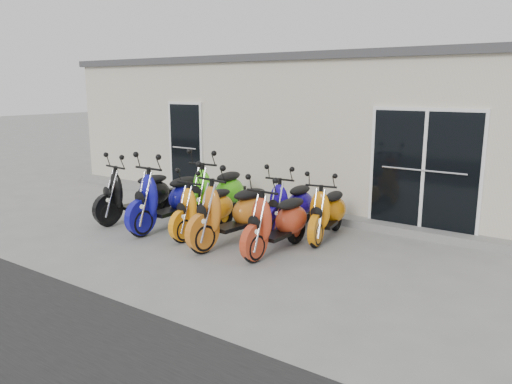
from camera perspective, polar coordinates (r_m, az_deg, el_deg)
ground at (r=8.99m, az=-2.20°, el=-5.33°), size 80.00×80.00×0.00m
building at (r=13.15m, az=11.68°, el=7.06°), size 14.00×6.00×3.20m
roof_cap at (r=13.12m, az=12.00°, el=14.38°), size 14.20×6.20×0.16m
front_step at (r=10.59m, az=4.42°, el=-2.26°), size 14.00×0.40×0.15m
door_left at (r=12.40m, az=-8.00°, el=5.32°), size 1.07×0.08×2.22m
door_right at (r=9.47m, az=18.68°, el=2.76°), size 2.02×0.08×2.22m
scooter_front_black at (r=10.33m, az=-13.60°, el=0.68°), size 0.93×1.99×1.42m
scooter_front_blue at (r=9.59m, az=-10.01°, el=0.28°), size 0.76×2.06×1.52m
scooter_front_orange_a at (r=9.09m, az=-5.90°, el=-1.02°), size 0.67×1.75×1.28m
scooter_front_orange_b at (r=8.49m, az=-2.72°, el=-1.22°), size 1.00×2.08×1.48m
scooter_front_red at (r=8.09m, az=2.47°, el=-2.36°), size 0.73×1.85×1.35m
scooter_back_green at (r=10.06m, az=-4.52°, el=0.94°), size 0.91×2.09×1.51m
scooter_back_blue at (r=9.24m, az=3.94°, el=-0.63°), size 0.75×1.83×1.33m
scooter_back_yellow at (r=8.92m, az=8.20°, el=-1.35°), size 0.88×1.80×1.27m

